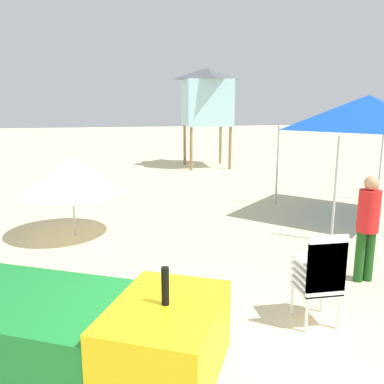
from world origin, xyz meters
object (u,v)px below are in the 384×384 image
Objects in this scene: popup_canopy at (367,112)px; lifeguard_tower at (207,97)px; stacked_plastic_chairs at (321,272)px; utility_cart at (74,337)px; beach_umbrella_mid at (72,175)px; lifeguard_near_left at (368,222)px.

lifeguard_tower reaches higher than popup_canopy.
stacked_plastic_chairs is 0.40× the size of popup_canopy.
lifeguard_tower is at bearing 73.38° from utility_cart.
lifeguard_near_left is at bearing -33.86° from beach_umbrella_mid.
utility_cart is at bearing -158.86° from stacked_plastic_chairs.
lifeguard_tower is (-0.02, 11.28, 1.89)m from lifeguard_near_left.
popup_canopy is 6.55m from beach_umbrella_mid.
lifeguard_near_left is 11.44m from lifeguard_tower.
lifeguard_tower is 9.52m from beach_umbrella_mid.
beach_umbrella_mid is (-4.54, 3.05, 0.31)m from lifeguard_near_left.
lifeguard_near_left reaches higher than beach_umbrella_mid.
popup_canopy is 8.29m from lifeguard_tower.
lifeguard_tower is at bearing 103.43° from popup_canopy.
utility_cart is 8.18m from popup_canopy.
utility_cart is at bearing -137.83° from popup_canopy.
lifeguard_tower reaches higher than lifeguard_near_left.
popup_canopy reaches higher than beach_umbrella_mid.
lifeguard_tower reaches higher than beach_umbrella_mid.
stacked_plastic_chairs is (2.75, 1.06, -0.09)m from utility_cart.
utility_cart is 4.58m from lifeguard_near_left.
popup_canopy is (3.19, 4.31, 1.74)m from stacked_plastic_chairs.
stacked_plastic_chairs is at bearing -95.82° from lifeguard_tower.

